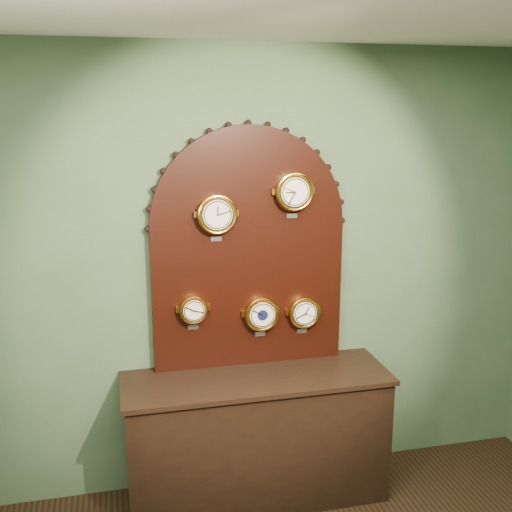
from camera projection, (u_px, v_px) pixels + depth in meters
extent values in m
plane|color=#435D40|center=(247.00, 275.00, 3.86)|extent=(4.00, 0.00, 4.00)
cube|color=black|center=(257.00, 439.00, 3.84)|extent=(1.60, 0.50, 0.80)
cube|color=black|center=(249.00, 295.00, 3.84)|extent=(1.20, 0.06, 0.90)
cylinder|color=black|center=(248.00, 225.00, 3.74)|extent=(1.20, 0.06, 1.20)
cylinder|color=orange|center=(217.00, 214.00, 3.61)|extent=(0.22, 0.08, 0.22)
torus|color=orange|center=(217.00, 215.00, 3.58)|extent=(0.24, 0.02, 0.24)
cylinder|color=beige|center=(218.00, 215.00, 3.58)|extent=(0.18, 0.01, 0.18)
cube|color=silver|center=(216.00, 239.00, 3.67)|extent=(0.07, 0.01, 0.03)
cylinder|color=orange|center=(293.00, 191.00, 3.69)|extent=(0.22, 0.08, 0.22)
torus|color=orange|center=(295.00, 192.00, 3.66)|extent=(0.24, 0.02, 0.24)
cylinder|color=white|center=(295.00, 192.00, 3.65)|extent=(0.18, 0.01, 0.18)
cube|color=silver|center=(292.00, 216.00, 3.75)|extent=(0.06, 0.01, 0.03)
cylinder|color=orange|center=(193.00, 309.00, 3.72)|extent=(0.16, 0.08, 0.16)
torus|color=orange|center=(194.00, 310.00, 3.69)|extent=(0.18, 0.02, 0.18)
cylinder|color=beige|center=(194.00, 311.00, 3.68)|extent=(0.13, 0.01, 0.13)
cube|color=silver|center=(193.00, 327.00, 3.77)|extent=(0.06, 0.01, 0.03)
cylinder|color=orange|center=(261.00, 313.00, 3.83)|extent=(0.20, 0.08, 0.20)
torus|color=orange|center=(262.00, 315.00, 3.80)|extent=(0.22, 0.02, 0.22)
cylinder|color=beige|center=(263.00, 315.00, 3.79)|extent=(0.16, 0.01, 0.16)
cube|color=silver|center=(260.00, 334.00, 3.88)|extent=(0.07, 0.01, 0.03)
cylinder|color=#0D133A|center=(263.00, 315.00, 3.79)|extent=(0.07, 0.00, 0.07)
cylinder|color=orange|center=(303.00, 312.00, 3.89)|extent=(0.19, 0.08, 0.19)
torus|color=orange|center=(305.00, 313.00, 3.86)|extent=(0.20, 0.02, 0.20)
cylinder|color=white|center=(305.00, 314.00, 3.85)|extent=(0.15, 0.01, 0.15)
cube|color=silver|center=(302.00, 331.00, 3.95)|extent=(0.06, 0.01, 0.03)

